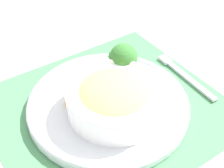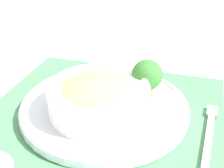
{
  "view_description": "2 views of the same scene",
  "coord_description": "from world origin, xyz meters",
  "views": [
    {
      "loc": [
        -0.22,
        -0.39,
        0.46
      ],
      "look_at": [
        0.01,
        0.01,
        0.06
      ],
      "focal_mm": 50.0,
      "sensor_mm": 36.0,
      "label": 1
    },
    {
      "loc": [
        0.2,
        -0.47,
        0.35
      ],
      "look_at": [
        0.01,
        0.02,
        0.06
      ],
      "focal_mm": 50.0,
      "sensor_mm": 36.0,
      "label": 2
    }
  ],
  "objects": [
    {
      "name": "carrot_slice_far",
      "position": [
        -0.06,
        0.03,
        0.02
      ],
      "size": [
        0.04,
        0.04,
        0.01
      ],
      "color": "orange",
      "rests_on": "plate"
    },
    {
      "name": "carrot_slice_near",
      "position": [
        -0.03,
        0.06,
        0.02
      ],
      "size": [
        0.04,
        0.04,
        0.01
      ],
      "color": "orange",
      "rests_on": "plate"
    },
    {
      "name": "placemat",
      "position": [
        0.0,
        0.0,
        0.0
      ],
      "size": [
        0.48,
        0.44,
        0.0
      ],
      "color": "#4C8C59",
      "rests_on": "ground_plane"
    },
    {
      "name": "fork",
      "position": [
        0.2,
        0.01,
        0.01
      ],
      "size": [
        0.02,
        0.18,
        0.01
      ],
      "rotation": [
        0.0,
        0.0,
        0.03
      ],
      "color": "#B7B7BC",
      "rests_on": "placemat"
    },
    {
      "name": "broccoli_floret",
      "position": [
        0.07,
        0.05,
        0.07
      ],
      "size": [
        0.06,
        0.06,
        0.08
      ],
      "color": "#759E51",
      "rests_on": "plate"
    },
    {
      "name": "plate",
      "position": [
        0.0,
        0.0,
        0.02
      ],
      "size": [
        0.33,
        0.33,
        0.02
      ],
      "color": "silver",
      "rests_on": "placemat"
    },
    {
      "name": "carrot_slice_extra",
      "position": [
        -0.07,
        0.0,
        0.02
      ],
      "size": [
        0.04,
        0.04,
        0.01
      ],
      "color": "orange",
      "rests_on": "plate"
    },
    {
      "name": "bowl",
      "position": [
        0.0,
        -0.03,
        0.05
      ],
      "size": [
        0.19,
        0.19,
        0.07
      ],
      "color": "white",
      "rests_on": "plate"
    },
    {
      "name": "carrot_slice_middle",
      "position": [
        -0.05,
        0.05,
        0.02
      ],
      "size": [
        0.04,
        0.04,
        0.01
      ],
      "color": "orange",
      "rests_on": "plate"
    },
    {
      "name": "ground_plane",
      "position": [
        0.0,
        0.0,
        0.0
      ],
      "size": [
        4.0,
        4.0,
        0.0
      ],
      "primitive_type": "plane",
      "color": "white"
    }
  ]
}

